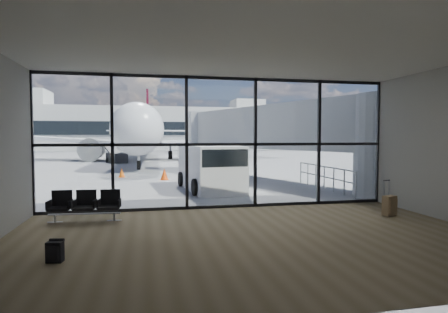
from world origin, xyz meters
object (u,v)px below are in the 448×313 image
object	(u,v)px
airliner	(145,133)
belt_loader	(116,157)
backpack	(55,252)
mobile_stairs	(2,170)
seating_row	(85,204)
suitcase	(390,205)
service_van	(211,167)

from	to	relation	value
airliner	belt_loader	size ratio (longest dim) A/B	10.17
backpack	mobile_stairs	bearing A→B (deg)	123.41
belt_loader	airliner	bearing A→B (deg)	44.50
airliner	mobile_stairs	world-z (taller)	airliner
seating_row	suitcase	xyz separation A→B (m)	(9.13, -1.25, -0.16)
seating_row	mobile_stairs	size ratio (longest dim) A/B	0.68
suitcase	belt_loader	size ratio (longest dim) A/B	0.30
backpack	suitcase	bearing A→B (deg)	26.80
backpack	mobile_stairs	distance (m)	17.87
backpack	suitcase	world-z (taller)	suitcase
service_van	belt_loader	world-z (taller)	service_van
seating_row	airliner	size ratio (longest dim) A/B	0.05
backpack	belt_loader	bearing A→B (deg)	103.58
airliner	service_van	xyz separation A→B (m)	(3.03, -26.07, -1.89)
service_van	airliner	bearing A→B (deg)	90.95
backpack	airliner	distance (m)	35.46
seating_row	belt_loader	bearing A→B (deg)	96.37
suitcase	mobile_stairs	bearing A→B (deg)	119.61
suitcase	belt_loader	bearing A→B (deg)	92.38
seating_row	mobile_stairs	distance (m)	14.48
backpack	suitcase	size ratio (longest dim) A/B	0.41
airliner	belt_loader	world-z (taller)	airliner
service_van	belt_loader	bearing A→B (deg)	100.34
backpack	service_van	bearing A→B (deg)	74.81
suitcase	backpack	bearing A→B (deg)	176.59
seating_row	airliner	bearing A→B (deg)	91.17
service_van	mobile_stairs	xyz separation A→B (m)	(-11.30, 7.35, -0.56)
seating_row	backpack	size ratio (longest dim) A/B	4.49
seating_row	backpack	bearing A→B (deg)	-86.15
airliner	belt_loader	xyz separation A→B (m)	(-2.62, -6.38, -2.40)
airliner	mobile_stairs	size ratio (longest dim) A/B	12.56
seating_row	suitcase	bearing A→B (deg)	-3.67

